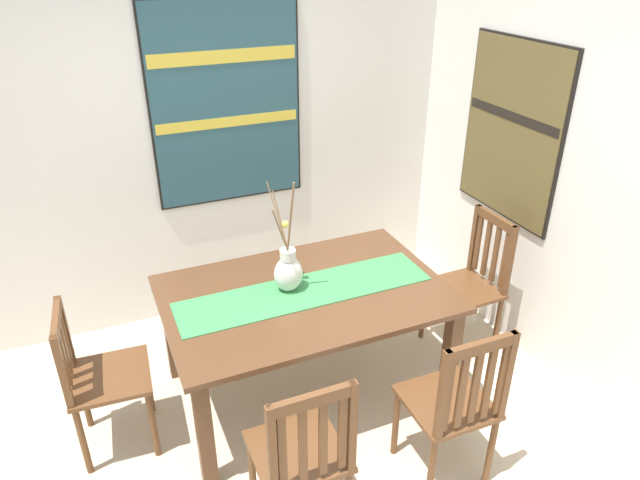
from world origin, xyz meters
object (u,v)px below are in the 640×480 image
(dining_table, at_px, (305,305))
(chair_3, at_px, (98,376))
(painting_on_side_wall, at_px, (512,131))
(chair_1, at_px, (455,403))
(chair_0, at_px, (472,282))
(painting_on_back_wall, at_px, (227,105))
(chair_2, at_px, (302,454))
(centerpiece_vase, at_px, (288,271))

(dining_table, relative_size, chair_3, 1.81)
(painting_on_side_wall, bearing_deg, chair_1, -134.69)
(dining_table, bearing_deg, chair_0, -0.30)
(chair_3, distance_m, painting_on_side_wall, 2.91)
(chair_1, relative_size, painting_on_side_wall, 0.85)
(chair_3, relative_size, painting_on_back_wall, 0.66)
(chair_2, distance_m, painting_on_side_wall, 2.42)
(chair_3, xyz_separation_m, painting_on_back_wall, (1.11, 1.15, 1.09))
(chair_2, xyz_separation_m, painting_on_back_wall, (0.30, 2.10, 1.07))
(centerpiece_vase, bearing_deg, dining_table, -33.50)
(dining_table, height_order, chair_2, chair_2)
(dining_table, xyz_separation_m, chair_3, (-1.20, 0.03, -0.15))
(centerpiece_vase, height_order, painting_on_side_wall, painting_on_side_wall)
(painting_on_back_wall, xyz_separation_m, painting_on_side_wall, (1.63, -0.99, -0.10))
(dining_table, xyz_separation_m, centerpiece_vase, (-0.08, 0.05, 0.23))
(painting_on_side_wall, bearing_deg, dining_table, -172.97)
(chair_2, xyz_separation_m, chair_3, (-0.81, 0.95, -0.02))
(dining_table, relative_size, chair_0, 1.68)
(dining_table, bearing_deg, centerpiece_vase, 146.50)
(dining_table, xyz_separation_m, painting_on_side_wall, (1.54, 0.19, 0.83))
(dining_table, height_order, chair_0, chair_0)
(chair_2, height_order, painting_on_back_wall, painting_on_back_wall)
(chair_2, height_order, painting_on_side_wall, painting_on_side_wall)
(chair_0, relative_size, painting_on_back_wall, 0.71)
(centerpiece_vase, relative_size, chair_0, 0.72)
(dining_table, distance_m, chair_0, 1.22)
(centerpiece_vase, xyz_separation_m, painting_on_side_wall, (1.62, 0.14, 0.60))
(centerpiece_vase, distance_m, chair_0, 1.35)
(chair_0, relative_size, chair_1, 0.99)
(dining_table, xyz_separation_m, chair_1, (0.43, -0.93, -0.12))
(chair_3, bearing_deg, painting_on_back_wall, 46.20)
(dining_table, height_order, centerpiece_vase, centerpiece_vase)
(chair_2, relative_size, painting_on_back_wall, 0.71)
(centerpiece_vase, xyz_separation_m, chair_0, (1.30, -0.06, -0.36))
(chair_3, xyz_separation_m, painting_on_side_wall, (2.74, 0.16, 0.98))
(dining_table, bearing_deg, chair_3, 178.74)
(chair_1, bearing_deg, painting_on_back_wall, 103.83)
(chair_0, bearing_deg, chair_1, -130.37)
(centerpiece_vase, relative_size, painting_on_side_wall, 0.60)
(chair_2, bearing_deg, chair_0, 29.68)
(centerpiece_vase, distance_m, chair_3, 1.18)
(chair_0, bearing_deg, dining_table, 179.70)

